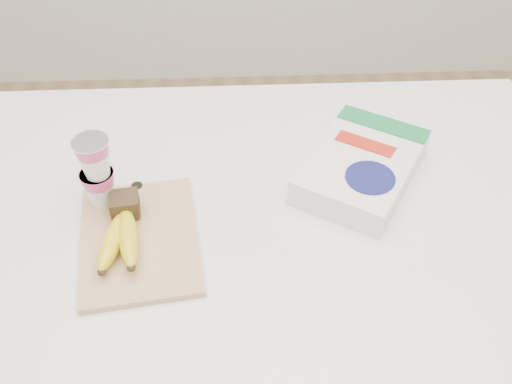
{
  "coord_description": "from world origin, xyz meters",
  "views": [
    {
      "loc": [
        0.02,
        -0.66,
        1.7
      ],
      "look_at": [
        0.05,
        0.05,
        1.02
      ],
      "focal_mm": 40.0,
      "sensor_mm": 36.0,
      "label": 1
    }
  ],
  "objects_px": {
    "cutting_board": "(140,239)",
    "yogurt_stack": "(96,171)",
    "cereal_box": "(362,167)",
    "bananas": "(122,231)",
    "table": "(234,372)"
  },
  "relations": [
    {
      "from": "cutting_board",
      "to": "bananas",
      "type": "distance_m",
      "value": 0.04
    },
    {
      "from": "cutting_board",
      "to": "bananas",
      "type": "relative_size",
      "value": 1.54
    },
    {
      "from": "bananas",
      "to": "cereal_box",
      "type": "bearing_deg",
      "value": 18.97
    },
    {
      "from": "bananas",
      "to": "yogurt_stack",
      "type": "xyz_separation_m",
      "value": [
        -0.04,
        0.09,
        0.06
      ]
    },
    {
      "from": "cutting_board",
      "to": "yogurt_stack",
      "type": "distance_m",
      "value": 0.13
    },
    {
      "from": "table",
      "to": "cereal_box",
      "type": "bearing_deg",
      "value": 25.1
    },
    {
      "from": "yogurt_stack",
      "to": "cereal_box",
      "type": "relative_size",
      "value": 0.45
    },
    {
      "from": "bananas",
      "to": "yogurt_stack",
      "type": "relative_size",
      "value": 1.21
    },
    {
      "from": "yogurt_stack",
      "to": "cereal_box",
      "type": "height_order",
      "value": "yogurt_stack"
    },
    {
      "from": "table",
      "to": "yogurt_stack",
      "type": "xyz_separation_m",
      "value": [
        -0.21,
        0.06,
        0.58
      ]
    },
    {
      "from": "cutting_board",
      "to": "bananas",
      "type": "bearing_deg",
      "value": 179.36
    },
    {
      "from": "cereal_box",
      "to": "bananas",
      "type": "bearing_deg",
      "value": -129.47
    },
    {
      "from": "table",
      "to": "yogurt_stack",
      "type": "height_order",
      "value": "yogurt_stack"
    },
    {
      "from": "table",
      "to": "bananas",
      "type": "xyz_separation_m",
      "value": [
        -0.17,
        -0.03,
        0.52
      ]
    },
    {
      "from": "bananas",
      "to": "table",
      "type": "bearing_deg",
      "value": 9.07
    }
  ]
}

